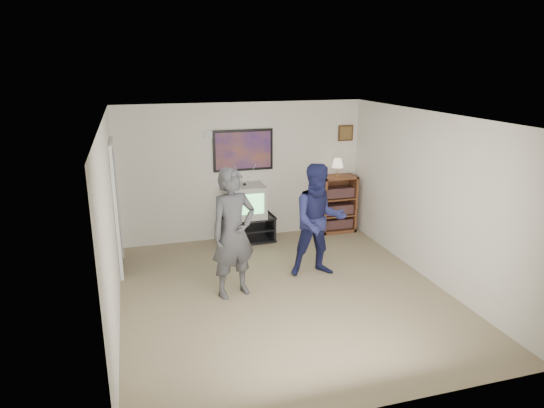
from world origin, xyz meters
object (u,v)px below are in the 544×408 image
crt_television (245,201)px  media_stand (248,229)px  person_tall (233,233)px  person_short (319,221)px  bookshelf (337,204)px

crt_television → media_stand: bearing=1.2°
crt_television → person_tall: bearing=-106.4°
person_tall → person_short: person_tall is taller
media_stand → person_tall: (-0.68, -2.02, 0.68)m
media_stand → person_tall: size_ratio=0.53×
crt_television → person_short: 1.87m
bookshelf → media_stand: bearing=-178.4°
media_stand → crt_television: (-0.04, 0.00, 0.53)m
crt_television → person_tall: person_tall is taller
crt_television → bookshelf: bearing=2.8°
bookshelf → person_short: bearing=-121.9°
media_stand → crt_television: size_ratio=1.39×
person_tall → bookshelf: bearing=22.9°
media_stand → bookshelf: size_ratio=0.88×
media_stand → bookshelf: bearing=-0.7°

